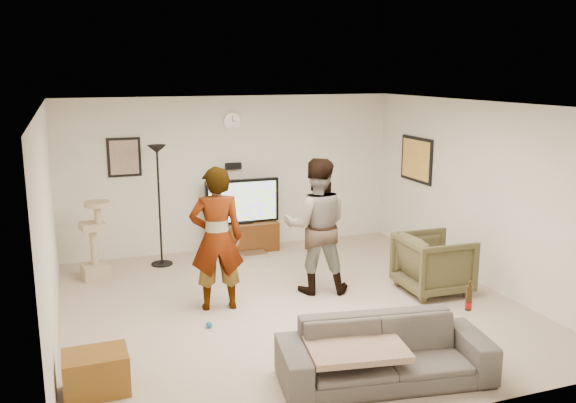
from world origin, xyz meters
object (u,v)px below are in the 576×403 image
object	(u,v)px
tv_stand	(243,237)
cat_tree	(93,240)
floor_lamp	(159,206)
person_right	(316,226)
person_left	(217,239)
side_table	(96,373)
tv	(242,201)
beer_bottle	(469,298)
armchair	(434,264)
sofa	(385,352)

from	to	relation	value
tv_stand	cat_tree	bearing A→B (deg)	-166.39
tv_stand	cat_tree	world-z (taller)	cat_tree
floor_lamp	person_right	distance (m)	2.55
tv_stand	person_left	world-z (taller)	person_left
person_right	side_table	bearing A→B (deg)	48.52
cat_tree	person_left	xyz separation A→B (m)	(1.38, -1.69, 0.33)
tv	beer_bottle	distance (m)	4.68
floor_lamp	beer_bottle	bearing A→B (deg)	-61.02
armchair	beer_bottle	bearing A→B (deg)	157.45
tv_stand	person_right	size ratio (longest dim) A/B	0.63
cat_tree	side_table	distance (m)	3.31
tv	floor_lamp	world-z (taller)	floor_lamp
tv	cat_tree	distance (m)	2.42
floor_lamp	sofa	bearing A→B (deg)	-71.24
beer_bottle	floor_lamp	bearing A→B (deg)	118.98
cat_tree	person_right	world-z (taller)	person_right
cat_tree	beer_bottle	distance (m)	5.22
tv_stand	beer_bottle	size ratio (longest dim) A/B	4.49
person_right	tv_stand	bearing A→B (deg)	-61.44
person_left	side_table	distance (m)	2.31
sofa	person_right	bearing A→B (deg)	91.69
person_right	sofa	distance (m)	2.54
cat_tree	person_right	xyz separation A→B (m)	(2.75, -1.56, 0.34)
cat_tree	sofa	bearing A→B (deg)	-58.73
armchair	sofa	bearing A→B (deg)	138.53
floor_lamp	cat_tree	world-z (taller)	floor_lamp
tv	cat_tree	xyz separation A→B (m)	(-2.34, -0.57, -0.27)
tv_stand	person_right	xyz separation A→B (m)	(0.41, -2.12, 0.66)
tv	person_left	size ratio (longest dim) A/B	0.68
tv_stand	tv	size ratio (longest dim) A/B	0.93
person_right	person_left	bearing A→B (deg)	23.38
tv_stand	sofa	world-z (taller)	sofa
sofa	beer_bottle	bearing A→B (deg)	9.07
person_right	armchair	world-z (taller)	person_right
floor_lamp	tv	bearing A→B (deg)	11.92
tv_stand	floor_lamp	size ratio (longest dim) A/B	0.62
armchair	tv	bearing A→B (deg)	36.37
tv_stand	person_right	world-z (taller)	person_right
person_left	side_table	bearing A→B (deg)	54.10
person_left	sofa	size ratio (longest dim) A/B	0.89
cat_tree	tv	bearing A→B (deg)	13.61
tv_stand	sofa	size ratio (longest dim) A/B	0.56
person_left	armchair	bearing A→B (deg)	179.16
side_table	beer_bottle	bearing A→B (deg)	-11.56
tv_stand	side_table	distance (m)	4.59
floor_lamp	cat_tree	bearing A→B (deg)	-164.07
cat_tree	side_table	size ratio (longest dim) A/B	1.94
cat_tree	beer_bottle	world-z (taller)	cat_tree
tv	person_left	distance (m)	2.46
floor_lamp	person_right	world-z (taller)	floor_lamp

